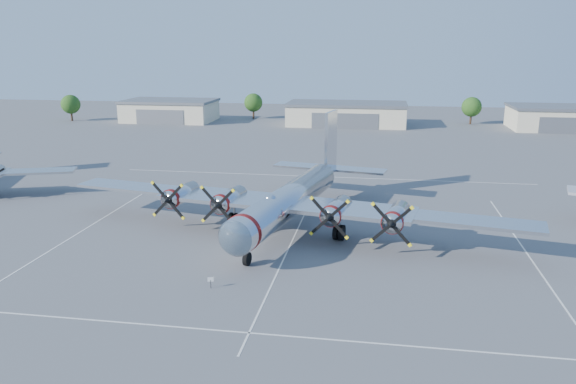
% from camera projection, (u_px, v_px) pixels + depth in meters
% --- Properties ---
extents(ground, '(260.00, 260.00, 0.00)m').
position_uv_depth(ground, '(297.00, 230.00, 58.49)').
color(ground, '#535356').
rests_on(ground, ground).
extents(parking_lines, '(60.00, 50.08, 0.01)m').
position_uv_depth(parking_lines, '(295.00, 235.00, 56.81)').
color(parking_lines, silver).
rests_on(parking_lines, ground).
extents(hangar_west, '(22.60, 14.60, 5.40)m').
position_uv_depth(hangar_west, '(170.00, 110.00, 143.13)').
color(hangar_west, beige).
rests_on(hangar_west, ground).
extents(hangar_center, '(28.60, 14.60, 5.40)m').
position_uv_depth(hangar_center, '(347.00, 114.00, 136.07)').
color(hangar_center, beige).
rests_on(hangar_center, ground).
extents(hangar_east, '(20.60, 14.60, 5.40)m').
position_uv_depth(hangar_east, '(556.00, 118.00, 128.54)').
color(hangar_east, beige).
rests_on(hangar_east, ground).
extents(tree_far_west, '(4.80, 4.80, 6.64)m').
position_uv_depth(tree_far_west, '(71.00, 104.00, 142.89)').
color(tree_far_west, '#382619').
rests_on(tree_far_west, ground).
extents(tree_west, '(4.80, 4.80, 6.64)m').
position_uv_depth(tree_west, '(253.00, 103.00, 147.29)').
color(tree_west, '#382619').
rests_on(tree_west, ground).
extents(tree_east, '(4.80, 4.80, 6.64)m').
position_uv_depth(tree_east, '(472.00, 107.00, 136.75)').
color(tree_east, '#382619').
rests_on(tree_east, ground).
extents(main_bomber_b29, '(54.15, 42.06, 10.75)m').
position_uv_depth(main_bomber_b29, '(292.00, 227.00, 59.40)').
color(main_bomber_b29, silver).
rests_on(main_bomber_b29, ground).
extents(info_placard, '(0.47, 0.16, 0.91)m').
position_uv_depth(info_placard, '(211.00, 281.00, 44.26)').
color(info_placard, black).
rests_on(info_placard, ground).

